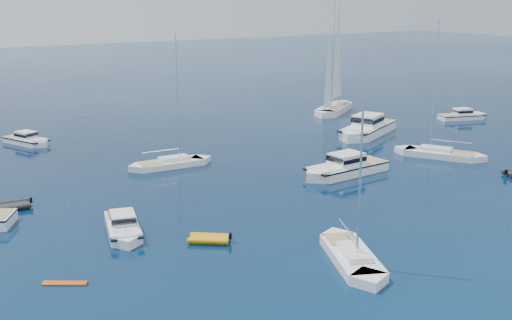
{
  "coord_description": "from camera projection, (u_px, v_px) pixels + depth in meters",
  "views": [
    {
      "loc": [
        -32.07,
        -25.75,
        17.54
      ],
      "look_at": [
        -1.41,
        24.26,
        2.2
      ],
      "focal_mm": 44.95,
      "sensor_mm": 36.0,
      "label": 1
    }
  ],
  "objects": [
    {
      "name": "motor_cruiser_left",
      "position": [
        124.0,
        233.0,
        48.22
      ],
      "size": [
        4.17,
        8.0,
        2.01
      ],
      "primitive_type": null,
      "rotation": [
        0.0,
        0.0,
        2.89
      ],
      "color": "white",
      "rests_on": "ground"
    },
    {
      "name": "kayak_orange",
      "position": [
        65.0,
        284.0,
        39.81
      ],
      "size": [
        2.63,
        1.94,
        0.3
      ],
      "primitive_type": null,
      "rotation": [
        0.0,
        0.0,
        1.01
      ],
      "color": "#C44409",
      "rests_on": "ground"
    },
    {
      "name": "motor_cruiser_far_r",
      "position": [
        463.0,
        119.0,
        91.68
      ],
      "size": [
        8.09,
        4.68,
        2.03
      ],
      "primitive_type": null,
      "rotation": [
        0.0,
        0.0,
        4.39
      ],
      "color": "white",
      "rests_on": "ground"
    },
    {
      "name": "sailboat_centre",
      "position": [
        171.0,
        167.0,
        66.7
      ],
      "size": [
        9.73,
        2.94,
        14.15
      ],
      "primitive_type": null,
      "rotation": [
        0.0,
        0.0,
        4.67
      ],
      "color": "white",
      "rests_on": "ground"
    },
    {
      "name": "tender_grey_far",
      "position": [
        5.0,
        210.0,
        53.46
      ],
      "size": [
        4.36,
        2.54,
        0.95
      ],
      "primitive_type": null,
      "rotation": [
        0.0,
        0.0,
        1.5
      ],
      "color": "black",
      "rests_on": "ground"
    },
    {
      "name": "sailboat_mid_r",
      "position": [
        439.0,
        157.0,
        70.59
      ],
      "size": [
        7.82,
        10.44,
        15.51
      ],
      "primitive_type": null,
      "rotation": [
        0.0,
        0.0,
        0.55
      ],
      "color": "silver",
      "rests_on": "ground"
    },
    {
      "name": "sailboat_sails_far",
      "position": [
        334.0,
        112.0,
        97.43
      ],
      "size": [
        12.57,
        10.39,
        19.19
      ],
      "primitive_type": null,
      "rotation": [
        0.0,
        0.0,
        2.2
      ],
      "color": "white",
      "rests_on": "ground"
    },
    {
      "name": "ground",
      "position": [
        468.0,
        270.0,
        41.89
      ],
      "size": [
        400.0,
        400.0,
        0.0
      ],
      "primitive_type": "plane",
      "color": "navy",
      "rests_on": "ground"
    },
    {
      "name": "tender_yellow",
      "position": [
        209.0,
        242.0,
        46.55
      ],
      "size": [
        3.55,
        3.28,
        0.95
      ],
      "primitive_type": null,
      "rotation": [
        0.0,
        0.0,
        0.93
      ],
      "color": "#D49D0C",
      "rests_on": "ground"
    },
    {
      "name": "sailboat_fore",
      "position": [
        352.0,
        261.0,
        43.14
      ],
      "size": [
        6.28,
        10.34,
        14.85
      ],
      "primitive_type": null,
      "rotation": [
        0.0,
        0.0,
        2.75
      ],
      "color": "white",
      "rests_on": "ground"
    },
    {
      "name": "motor_cruiser_distant",
      "position": [
        366.0,
        135.0,
        81.66
      ],
      "size": [
        13.08,
        9.25,
        3.34
      ],
      "primitive_type": null,
      "rotation": [
        0.0,
        0.0,
        2.04
      ],
      "color": "white",
      "rests_on": "ground"
    },
    {
      "name": "motor_cruiser_centre",
      "position": [
        344.0,
        174.0,
        63.81
      ],
      "size": [
        10.79,
        4.19,
        2.76
      ],
      "primitive_type": null,
      "rotation": [
        0.0,
        0.0,
        1.66
      ],
      "color": "white",
      "rests_on": "ground"
    },
    {
      "name": "motor_cruiser_horizon",
      "position": [
        28.0,
        144.0,
        76.68
      ],
      "size": [
        5.13,
        7.72,
        1.95
      ],
      "primitive_type": null,
      "rotation": [
        0.0,
        0.0,
        3.56
      ],
      "color": "white",
      "rests_on": "ground"
    }
  ]
}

